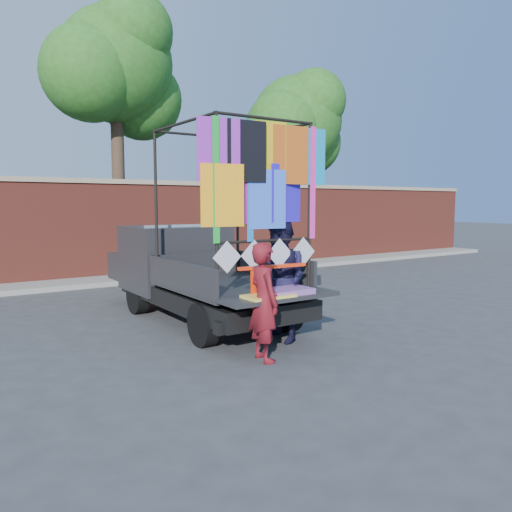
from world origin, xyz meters
TOP-DOWN VIEW (x-y plane):
  - ground at (0.00, 0.00)m, footprint 90.00×90.00m
  - brick_wall at (0.00, 7.00)m, footprint 30.00×0.45m
  - curb at (0.00, 6.30)m, footprint 30.00×1.20m
  - tree_mid at (1.02, 8.12)m, footprint 4.20×3.30m
  - tree_right at (7.52, 8.12)m, footprint 4.20×3.30m
  - pickup_truck at (0.09, 1.97)m, footprint 1.98×4.96m
  - woman at (-0.30, -0.96)m, footprint 0.43×0.59m
  - man at (0.41, -0.37)m, footprint 0.71×0.89m
  - streamer_bundle at (-0.06, -0.68)m, footprint 1.04×0.13m

SIDE VIEW (x-z plane):
  - ground at x=0.00m, z-range 0.00..0.00m
  - curb at x=0.00m, z-range 0.00..0.12m
  - woman at x=-0.30m, z-range 0.00..1.50m
  - pickup_truck at x=0.09m, z-range -0.77..2.35m
  - man at x=0.41m, z-range 0.00..1.77m
  - streamer_bundle at x=-0.06m, z-range 0.58..1.29m
  - brick_wall at x=0.00m, z-range 0.02..2.63m
  - tree_right at x=7.52m, z-range 1.44..8.06m
  - tree_mid at x=1.02m, z-range 1.83..9.56m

